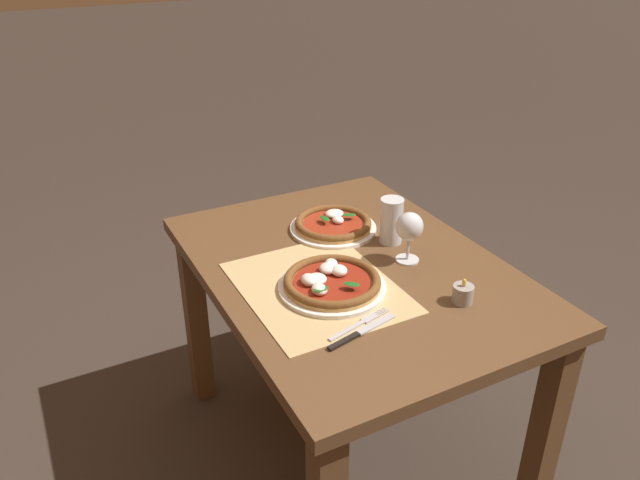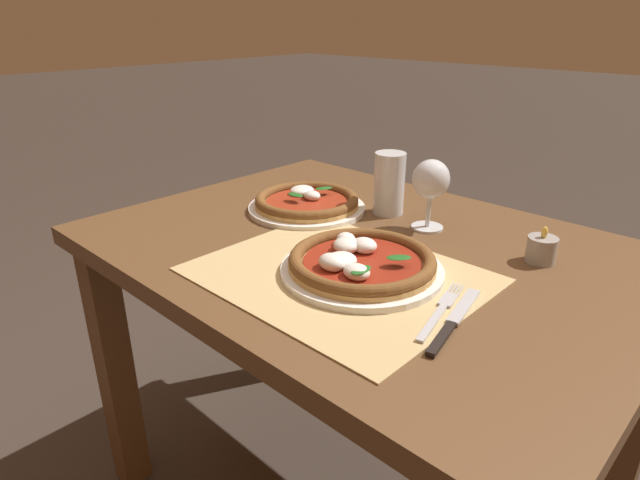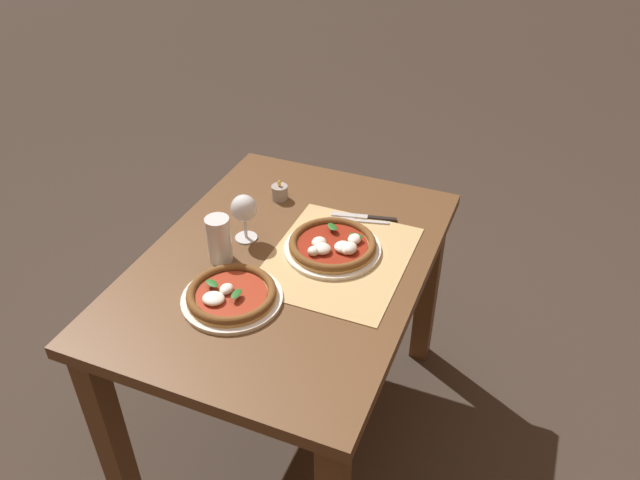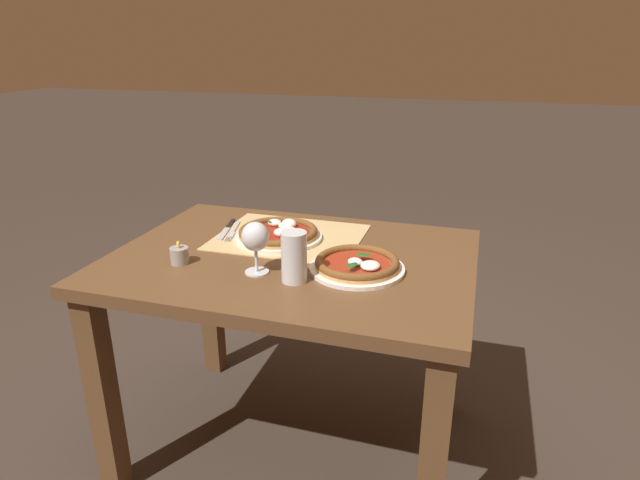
{
  "view_description": "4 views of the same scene",
  "coord_description": "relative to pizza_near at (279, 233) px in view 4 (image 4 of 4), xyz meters",
  "views": [
    {
      "loc": [
        1.35,
        -0.81,
        1.66
      ],
      "look_at": [
        -0.02,
        -0.09,
        0.83
      ],
      "focal_mm": 35.0,
      "sensor_mm": 36.0,
      "label": 1
    },
    {
      "loc": [
        0.63,
        -0.8,
        1.18
      ],
      "look_at": [
        0.01,
        -0.14,
        0.79
      ],
      "focal_mm": 30.0,
      "sensor_mm": 36.0,
      "label": 2
    },
    {
      "loc": [
        -1.33,
        -0.65,
        1.88
      ],
      "look_at": [
        0.0,
        -0.11,
        0.84
      ],
      "focal_mm": 35.0,
      "sensor_mm": 36.0,
      "label": 3
    },
    {
      "loc": [
        -0.54,
        1.46,
        1.38
      ],
      "look_at": [
        -0.07,
        -0.06,
        0.78
      ],
      "focal_mm": 30.0,
      "sensor_mm": 36.0,
      "label": 4
    }
  ],
  "objects": [
    {
      "name": "votive_candle",
      "position": [
        0.21,
        0.28,
        -0.0
      ],
      "size": [
        0.06,
        0.06,
        0.07
      ],
      "color": "gray",
      "rests_on": "dining_table"
    },
    {
      "name": "pint_glass",
      "position": [
        -0.16,
        0.3,
        0.05
      ],
      "size": [
        0.07,
        0.07,
        0.15
      ],
      "color": "silver",
      "rests_on": "dining_table"
    },
    {
      "name": "dining_table",
      "position": [
        -0.09,
        0.12,
        -0.14
      ],
      "size": [
        1.12,
        0.82,
        0.74
      ],
      "color": "brown",
      "rests_on": "ground"
    },
    {
      "name": "knife",
      "position": [
        0.21,
        -0.03,
        -0.02
      ],
      "size": [
        0.06,
        0.21,
        0.01
      ],
      "color": "black",
      "rests_on": "paper_placemat"
    },
    {
      "name": "wine_glass",
      "position": [
        -0.04,
        0.28,
        0.08
      ],
      "size": [
        0.08,
        0.08,
        0.16
      ],
      "color": "silver",
      "rests_on": "dining_table"
    },
    {
      "name": "pizza_near",
      "position": [
        0.0,
        0.0,
        0.0
      ],
      "size": [
        0.3,
        0.3,
        0.05
      ],
      "color": "white",
      "rests_on": "paper_placemat"
    },
    {
      "name": "fork",
      "position": [
        0.18,
        -0.02,
        -0.02
      ],
      "size": [
        0.06,
        0.2,
        0.0
      ],
      "color": "#B7B7BC",
      "rests_on": "paper_placemat"
    },
    {
      "name": "paper_placemat",
      "position": [
        -0.03,
        -0.03,
        -0.02
      ],
      "size": [
        0.49,
        0.4,
        0.0
      ],
      "primitive_type": "cube",
      "color": "tan",
      "rests_on": "dining_table"
    },
    {
      "name": "pizza_far",
      "position": [
        -0.31,
        0.18,
        -0.0
      ],
      "size": [
        0.28,
        0.28,
        0.05
      ],
      "color": "white",
      "rests_on": "dining_table"
    },
    {
      "name": "ground_plane",
      "position": [
        -0.09,
        0.12,
        -0.76
      ],
      "size": [
        24.0,
        24.0,
        0.0
      ],
      "primitive_type": "plane",
      "color": "#382D26"
    }
  ]
}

